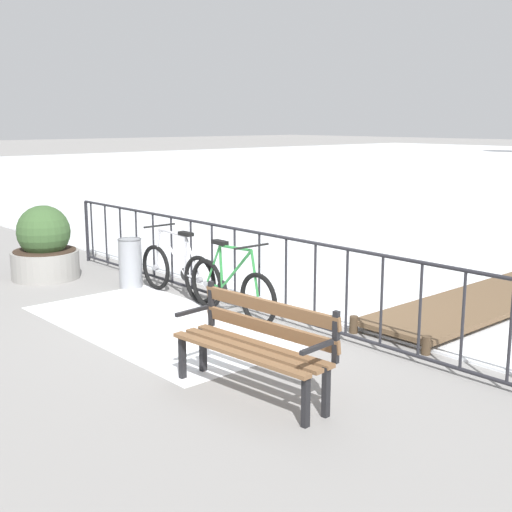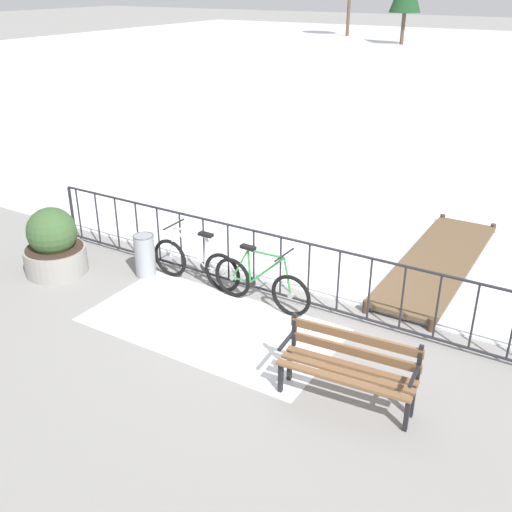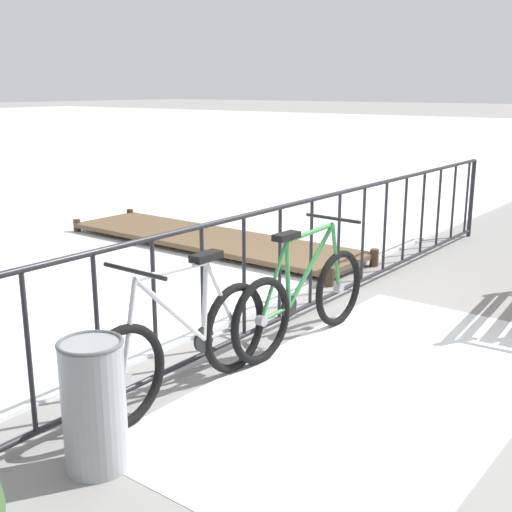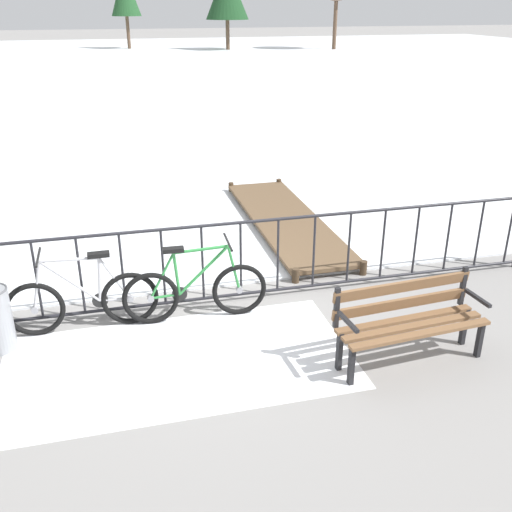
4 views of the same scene
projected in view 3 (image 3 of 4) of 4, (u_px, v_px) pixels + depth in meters
name	position (u px, v px, depth m)	size (l,w,h in m)	color
ground_plane	(279.00, 328.00, 5.62)	(160.00, 160.00, 0.00)	gray
snow_patch	(379.00, 384.00, 4.55)	(3.65, 1.90, 0.01)	white
railing_fence	(280.00, 265.00, 5.48)	(9.06, 0.06, 1.07)	#232328
bicycle_near_railing	(303.00, 299.00, 5.21)	(1.71, 0.52, 0.97)	black
bicycle_second	(185.00, 345.00, 4.28)	(1.71, 0.52, 0.97)	black
trash_bin	(94.00, 404.00, 3.47)	(0.35, 0.35, 0.73)	gray
wooden_dock	(211.00, 239.00, 8.38)	(1.10, 4.26, 0.20)	brown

